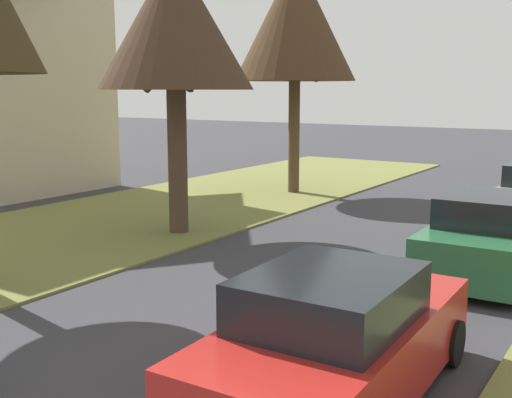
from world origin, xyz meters
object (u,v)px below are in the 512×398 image
object	(u,v)px
parked_sedan_red	(336,341)
parked_sedan_green	(488,237)
street_tree_left_mid_b	(175,23)
street_tree_left_far	(295,20)

from	to	relation	value
parked_sedan_red	parked_sedan_green	world-z (taller)	same
street_tree_left_mid_b	street_tree_left_far	size ratio (longest dim) A/B	0.86
parked_sedan_green	street_tree_left_mid_b	bearing A→B (deg)	-175.67
street_tree_left_mid_b	parked_sedan_red	world-z (taller)	street_tree_left_mid_b
street_tree_left_far	parked_sedan_green	world-z (taller)	street_tree_left_far
street_tree_left_mid_b	parked_sedan_red	xyz separation A→B (m)	(7.01, -5.67, -4.33)
street_tree_left_mid_b	street_tree_left_far	xyz separation A→B (m)	(-0.67, 6.92, 0.72)
street_tree_left_far	parked_sedan_green	distance (m)	11.34
parked_sedan_red	parked_sedan_green	distance (m)	6.22
parked_sedan_red	parked_sedan_green	xyz separation A→B (m)	(0.23, 6.22, 0.00)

